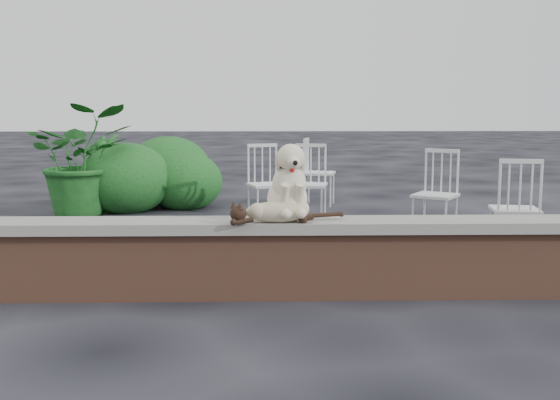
{
  "coord_description": "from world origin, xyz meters",
  "views": [
    {
      "loc": [
        -1.05,
        -4.99,
        1.44
      ],
      "look_at": [
        -0.93,
        0.2,
        0.7
      ],
      "focal_mm": 43.93,
      "sensor_mm": 36.0,
      "label": 1
    }
  ],
  "objects_px": {
    "chair_e": "(319,172)",
    "potted_plant_b": "(102,173)",
    "dog": "(287,180)",
    "chair_c": "(515,208)",
    "cat": "(277,211)",
    "chair_d": "(435,194)",
    "chair_a": "(267,183)",
    "potted_plant_a": "(81,159)",
    "chair_b": "(309,183)"
  },
  "relations": [
    {
      "from": "chair_b",
      "to": "chair_c",
      "type": "relative_size",
      "value": 1.0
    },
    {
      "from": "chair_b",
      "to": "potted_plant_b",
      "type": "distance_m",
      "value": 2.82
    },
    {
      "from": "dog",
      "to": "cat",
      "type": "bearing_deg",
      "value": -128.11
    },
    {
      "from": "chair_a",
      "to": "chair_d",
      "type": "height_order",
      "value": "same"
    },
    {
      "from": "potted_plant_a",
      "to": "dog",
      "type": "bearing_deg",
      "value": -56.44
    },
    {
      "from": "dog",
      "to": "chair_c",
      "type": "bearing_deg",
      "value": 19.26
    },
    {
      "from": "cat",
      "to": "chair_e",
      "type": "xyz_separation_m",
      "value": [
        0.69,
        4.74,
        -0.2
      ]
    },
    {
      "from": "cat",
      "to": "chair_d",
      "type": "relative_size",
      "value": 1.08
    },
    {
      "from": "chair_d",
      "to": "potted_plant_b",
      "type": "xyz_separation_m",
      "value": [
        -3.99,
        1.83,
        0.04
      ]
    },
    {
      "from": "potted_plant_b",
      "to": "dog",
      "type": "bearing_deg",
      "value": -60.22
    },
    {
      "from": "cat",
      "to": "chair_d",
      "type": "distance_m",
      "value": 2.95
    },
    {
      "from": "chair_a",
      "to": "chair_e",
      "type": "xyz_separation_m",
      "value": [
        0.74,
        1.38,
        0.0
      ]
    },
    {
      "from": "dog",
      "to": "chair_c",
      "type": "relative_size",
      "value": 0.61
    },
    {
      "from": "chair_a",
      "to": "chair_b",
      "type": "bearing_deg",
      "value": -20.46
    },
    {
      "from": "dog",
      "to": "chair_a",
      "type": "xyz_separation_m",
      "value": [
        -0.13,
        3.2,
        -0.4
      ]
    },
    {
      "from": "dog",
      "to": "potted_plant_b",
      "type": "xyz_separation_m",
      "value": [
        -2.32,
        4.05,
        -0.35
      ]
    },
    {
      "from": "chair_a",
      "to": "chair_d",
      "type": "bearing_deg",
      "value": -46.87
    },
    {
      "from": "chair_d",
      "to": "chair_e",
      "type": "xyz_separation_m",
      "value": [
        -1.06,
        2.37,
        0.0
      ]
    },
    {
      "from": "chair_b",
      "to": "chair_a",
      "type": "bearing_deg",
      "value": -170.68
    },
    {
      "from": "potted_plant_a",
      "to": "potted_plant_b",
      "type": "height_order",
      "value": "potted_plant_a"
    },
    {
      "from": "chair_a",
      "to": "potted_plant_a",
      "type": "relative_size",
      "value": 0.66
    },
    {
      "from": "chair_d",
      "to": "potted_plant_b",
      "type": "relative_size",
      "value": 0.91
    },
    {
      "from": "chair_a",
      "to": "potted_plant_b",
      "type": "bearing_deg",
      "value": 140.6
    },
    {
      "from": "chair_e",
      "to": "potted_plant_a",
      "type": "height_order",
      "value": "potted_plant_a"
    },
    {
      "from": "chair_a",
      "to": "chair_c",
      "type": "relative_size",
      "value": 1.0
    },
    {
      "from": "chair_e",
      "to": "chair_d",
      "type": "bearing_deg",
      "value": -143.62
    },
    {
      "from": "chair_c",
      "to": "chair_e",
      "type": "height_order",
      "value": "same"
    },
    {
      "from": "cat",
      "to": "chair_e",
      "type": "relative_size",
      "value": 1.08
    },
    {
      "from": "cat",
      "to": "potted_plant_b",
      "type": "bearing_deg",
      "value": 108.01
    },
    {
      "from": "chair_a",
      "to": "potted_plant_a",
      "type": "bearing_deg",
      "value": 147.74
    },
    {
      "from": "chair_c",
      "to": "potted_plant_b",
      "type": "xyz_separation_m",
      "value": [
        -4.48,
        2.84,
        0.04
      ]
    },
    {
      "from": "chair_a",
      "to": "chair_d",
      "type": "relative_size",
      "value": 1.0
    },
    {
      "from": "chair_b",
      "to": "chair_e",
      "type": "bearing_deg",
      "value": 91.7
    },
    {
      "from": "chair_d",
      "to": "potted_plant_b",
      "type": "bearing_deg",
      "value": -171.9
    },
    {
      "from": "chair_e",
      "to": "potted_plant_b",
      "type": "bearing_deg",
      "value": 112.72
    },
    {
      "from": "chair_a",
      "to": "chair_b",
      "type": "height_order",
      "value": "same"
    },
    {
      "from": "chair_d",
      "to": "chair_c",
      "type": "bearing_deg",
      "value": -31.04
    },
    {
      "from": "chair_a",
      "to": "chair_b",
      "type": "xyz_separation_m",
      "value": [
        0.5,
        -0.02,
        0.0
      ]
    },
    {
      "from": "chair_e",
      "to": "potted_plant_b",
      "type": "distance_m",
      "value": 2.98
    },
    {
      "from": "cat",
      "to": "chair_c",
      "type": "height_order",
      "value": "chair_c"
    },
    {
      "from": "chair_c",
      "to": "potted_plant_a",
      "type": "xyz_separation_m",
      "value": [
        -4.69,
        2.59,
        0.25
      ]
    },
    {
      "from": "dog",
      "to": "cat",
      "type": "relative_size",
      "value": 0.57
    },
    {
      "from": "chair_a",
      "to": "chair_d",
      "type": "xyz_separation_m",
      "value": [
        1.8,
        -0.98,
        0.0
      ]
    },
    {
      "from": "potted_plant_a",
      "to": "potted_plant_b",
      "type": "bearing_deg",
      "value": 50.63
    },
    {
      "from": "chair_b",
      "to": "potted_plant_b",
      "type": "height_order",
      "value": "potted_plant_b"
    },
    {
      "from": "chair_d",
      "to": "potted_plant_a",
      "type": "bearing_deg",
      "value": -167.91
    },
    {
      "from": "dog",
      "to": "chair_a",
      "type": "relative_size",
      "value": 0.61
    },
    {
      "from": "dog",
      "to": "chair_b",
      "type": "xyz_separation_m",
      "value": [
        0.37,
        3.19,
        -0.4
      ]
    },
    {
      "from": "dog",
      "to": "chair_c",
      "type": "height_order",
      "value": "dog"
    },
    {
      "from": "chair_c",
      "to": "potted_plant_a",
      "type": "bearing_deg",
      "value": -19.46
    }
  ]
}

